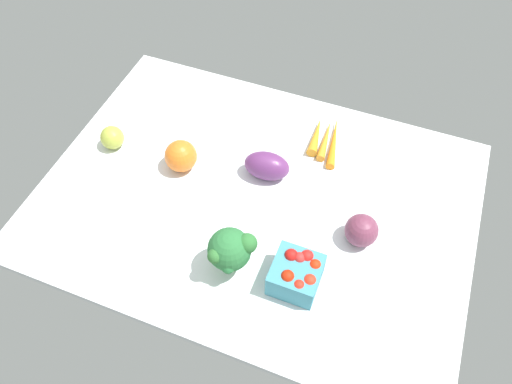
{
  "coord_description": "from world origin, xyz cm",
  "views": [
    {
      "loc": [
        -25.56,
        65.84,
        99.93
      ],
      "look_at": [
        0.0,
        0.0,
        4.0
      ],
      "focal_mm": 34.65,
      "sensor_mm": 36.0,
      "label": 1
    }
  ],
  "objects_px": {
    "berry_basket": "(297,274)",
    "red_onion_near_basket": "(361,230)",
    "broccoli_head": "(231,250)",
    "eggplant": "(266,166)",
    "heirloom_tomato_orange": "(181,156)",
    "heirloom_tomato_green": "(112,138)",
    "carrot_bunch": "(325,138)"
  },
  "relations": [
    {
      "from": "red_onion_near_basket",
      "to": "heirloom_tomato_green",
      "type": "bearing_deg",
      "value": -4.05
    },
    {
      "from": "heirloom_tomato_green",
      "to": "broccoli_head",
      "type": "bearing_deg",
      "value": 153.0
    },
    {
      "from": "berry_basket",
      "to": "broccoli_head",
      "type": "relative_size",
      "value": 0.83
    },
    {
      "from": "berry_basket",
      "to": "broccoli_head",
      "type": "height_order",
      "value": "broccoli_head"
    },
    {
      "from": "broccoli_head",
      "to": "eggplant",
      "type": "height_order",
      "value": "broccoli_head"
    },
    {
      "from": "carrot_bunch",
      "to": "red_onion_near_basket",
      "type": "distance_m",
      "value": 0.31
    },
    {
      "from": "broccoli_head",
      "to": "red_onion_near_basket",
      "type": "height_order",
      "value": "broccoli_head"
    },
    {
      "from": "red_onion_near_basket",
      "to": "heirloom_tomato_green",
      "type": "relative_size",
      "value": 1.24
    },
    {
      "from": "red_onion_near_basket",
      "to": "eggplant",
      "type": "relative_size",
      "value": 0.67
    },
    {
      "from": "heirloom_tomato_orange",
      "to": "heirloom_tomato_green",
      "type": "relative_size",
      "value": 1.33
    },
    {
      "from": "eggplant",
      "to": "heirloom_tomato_green",
      "type": "bearing_deg",
      "value": 1.6
    },
    {
      "from": "eggplant",
      "to": "broccoli_head",
      "type": "bearing_deg",
      "value": 88.87
    },
    {
      "from": "heirloom_tomato_green",
      "to": "carrot_bunch",
      "type": "bearing_deg",
      "value": -157.36
    },
    {
      "from": "heirloom_tomato_orange",
      "to": "red_onion_near_basket",
      "type": "distance_m",
      "value": 0.48
    },
    {
      "from": "carrot_bunch",
      "to": "broccoli_head",
      "type": "relative_size",
      "value": 1.46
    },
    {
      "from": "heirloom_tomato_green",
      "to": "eggplant",
      "type": "distance_m",
      "value": 0.41
    },
    {
      "from": "heirloom_tomato_orange",
      "to": "berry_basket",
      "type": "xyz_separation_m",
      "value": [
        -0.37,
        0.2,
        -0.0
      ]
    },
    {
      "from": "broccoli_head",
      "to": "heirloom_tomato_orange",
      "type": "bearing_deg",
      "value": -43.66
    },
    {
      "from": "carrot_bunch",
      "to": "berry_basket",
      "type": "bearing_deg",
      "value": 97.99
    },
    {
      "from": "heirloom_tomato_green",
      "to": "eggplant",
      "type": "bearing_deg",
      "value": -172.65
    },
    {
      "from": "heirloom_tomato_orange",
      "to": "heirloom_tomato_green",
      "type": "bearing_deg",
      "value": 0.14
    },
    {
      "from": "berry_basket",
      "to": "red_onion_near_basket",
      "type": "xyz_separation_m",
      "value": [
        -0.1,
        -0.16,
        -0.0
      ]
    },
    {
      "from": "berry_basket",
      "to": "red_onion_near_basket",
      "type": "relative_size",
      "value": 1.34
    },
    {
      "from": "red_onion_near_basket",
      "to": "eggplant",
      "type": "distance_m",
      "value": 0.28
    },
    {
      "from": "heirloom_tomato_orange",
      "to": "broccoli_head",
      "type": "xyz_separation_m",
      "value": [
        -0.23,
        0.22,
        0.04
      ]
    },
    {
      "from": "heirloom_tomato_orange",
      "to": "heirloom_tomato_green",
      "type": "xyz_separation_m",
      "value": [
        0.2,
        0.0,
        -0.01
      ]
    },
    {
      "from": "heirloom_tomato_orange",
      "to": "berry_basket",
      "type": "distance_m",
      "value": 0.42
    },
    {
      "from": "broccoli_head",
      "to": "heirloom_tomato_green",
      "type": "bearing_deg",
      "value": -27.0
    },
    {
      "from": "heirloom_tomato_orange",
      "to": "berry_basket",
      "type": "relative_size",
      "value": 0.8
    },
    {
      "from": "heirloom_tomato_orange",
      "to": "eggplant",
      "type": "relative_size",
      "value": 0.72
    },
    {
      "from": "heirloom_tomato_orange",
      "to": "berry_basket",
      "type": "bearing_deg",
      "value": 151.38
    },
    {
      "from": "carrot_bunch",
      "to": "broccoli_head",
      "type": "height_order",
      "value": "broccoli_head"
    }
  ]
}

